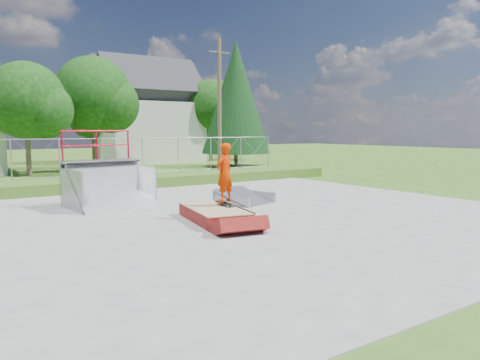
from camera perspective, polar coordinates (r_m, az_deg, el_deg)
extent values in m
plane|color=#38601B|center=(13.96, -2.79, -4.95)|extent=(120.00, 120.00, 0.00)
cube|color=gray|center=(13.96, -2.79, -4.87)|extent=(20.00, 16.00, 0.04)
cube|color=#38601B|center=(22.50, -15.50, -0.32)|extent=(24.00, 3.00, 0.50)
cube|color=maroon|center=(13.75, -3.15, -4.30)|extent=(1.83, 2.98, 0.39)
cube|color=tan|center=(13.71, -3.15, -3.44)|extent=(1.86, 3.01, 0.03)
cube|color=black|center=(14.03, -1.89, -2.98)|extent=(0.24, 0.80, 0.13)
imported|color=red|center=(13.92, -1.90, 0.60)|extent=(0.74, 0.60, 1.76)
cube|color=silver|center=(41.01, -11.07, 5.72)|extent=(8.00, 6.00, 5.00)
cube|color=#313137|center=(41.14, -11.17, 10.46)|extent=(8.40, 6.08, 6.08)
cylinder|color=brown|center=(27.89, -2.52, 8.80)|extent=(0.24, 0.24, 8.00)
cylinder|color=brown|center=(30.18, -24.38, 2.79)|extent=(0.30, 0.30, 2.45)
sphere|color=black|center=(30.19, -24.65, 8.83)|extent=(4.48, 4.48, 4.48)
sphere|color=black|center=(29.77, -22.81, 7.87)|extent=(3.36, 3.36, 3.36)
cylinder|color=brown|center=(33.16, -17.30, 3.60)|extent=(0.30, 0.30, 2.80)
sphere|color=black|center=(33.22, -17.50, 9.88)|extent=(5.12, 5.12, 5.12)
sphere|color=black|center=(32.86, -15.52, 8.87)|extent=(3.84, 3.84, 3.84)
cylinder|color=brown|center=(41.51, -3.57, 4.18)|extent=(0.30, 0.30, 2.62)
sphere|color=black|center=(41.54, -3.60, 8.89)|extent=(4.80, 4.80, 4.80)
sphere|color=black|center=(41.47, -2.08, 8.07)|extent=(3.60, 3.60, 3.60)
cylinder|color=brown|center=(41.55, -17.21, 3.56)|extent=(0.30, 0.30, 2.10)
sphere|color=black|center=(41.53, -17.33, 7.33)|extent=(3.84, 3.84, 3.84)
sphere|color=black|center=(41.28, -16.15, 6.70)|extent=(2.88, 2.88, 2.88)
cylinder|color=brown|center=(34.55, -0.49, 2.63)|extent=(0.28, 0.28, 1.20)
cone|color=black|center=(34.57, -0.50, 10.02)|extent=(5.04, 5.04, 8.10)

